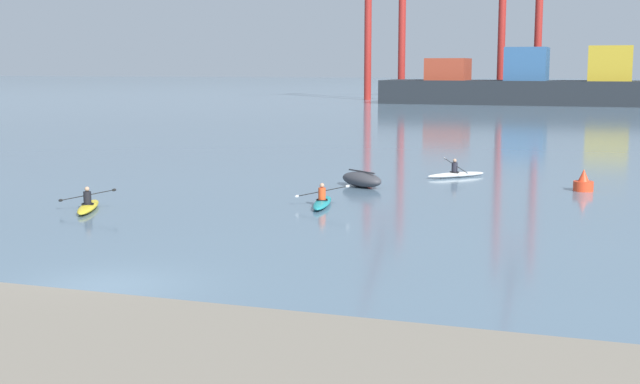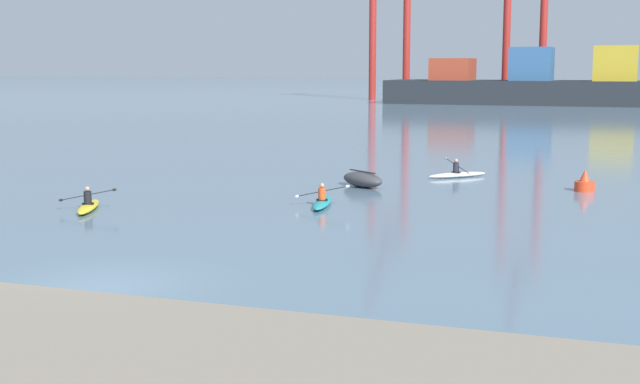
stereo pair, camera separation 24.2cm
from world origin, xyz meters
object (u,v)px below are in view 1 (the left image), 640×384
object	(u,v)px
container_barge	(529,85)
capsized_dinghy	(362,179)
kayak_teal	(322,202)
kayak_white	(456,174)
channel_buoy	(583,183)
kayak_yellow	(88,206)

from	to	relation	value
container_barge	capsized_dinghy	world-z (taller)	container_barge
kayak_teal	capsized_dinghy	bearing A→B (deg)	90.48
capsized_dinghy	kayak_white	distance (m)	6.11
container_barge	channel_buoy	distance (m)	91.78
kayak_teal	channel_buoy	bearing A→B (deg)	38.65
capsized_dinghy	channel_buoy	bearing A→B (deg)	11.26
container_barge	capsized_dinghy	distance (m)	93.08
capsized_dinghy	channel_buoy	xyz separation A→B (m)	(9.89, 1.97, 0.01)
channel_buoy	kayak_yellow	distance (m)	21.73
container_barge	kayak_white	size ratio (longest dim) A/B	14.95
kayak_teal	kayak_yellow	distance (m)	9.27
capsized_dinghy	kayak_white	bearing A→B (deg)	54.35
capsized_dinghy	kayak_white	size ratio (longest dim) A/B	0.97
kayak_white	kayak_yellow	size ratio (longest dim) A/B	0.85
channel_buoy	kayak_white	bearing A→B (deg)	154.70
kayak_white	capsized_dinghy	bearing A→B (deg)	-125.65
capsized_dinghy	kayak_yellow	distance (m)	12.92
container_barge	kayak_yellow	bearing A→B (deg)	-93.95
channel_buoy	kayak_yellow	bearing A→B (deg)	-146.97
capsized_dinghy	container_barge	bearing A→B (deg)	90.75
container_barge	kayak_white	xyz separation A→B (m)	(4.78, -88.07, -2.66)
kayak_teal	kayak_white	bearing A→B (deg)	72.10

